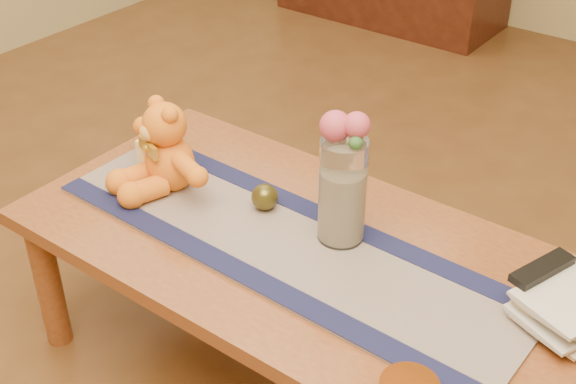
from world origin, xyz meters
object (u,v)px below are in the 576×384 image
Objects in this scene: book_bottom at (539,294)px; glass_vase at (342,191)px; tv_remote at (542,269)px; bronze_ball at (265,197)px; pillar_candle at (162,155)px; teddy_bear at (168,146)px.

glass_vase is at bearing -154.59° from book_bottom.
bronze_ball is at bearing -154.35° from tv_remote.
book_bottom is 0.08m from tv_remote.
book_bottom is at bearing 7.44° from pillar_candle.
tv_remote is at bearing -93.00° from book_bottom.
tv_remote is (0.67, 0.09, 0.04)m from bronze_ball.
bronze_ball is 0.30× the size of book_bottom.
tv_remote is at bearing 27.50° from teddy_bear.
tv_remote is at bearing 8.99° from glass_vase.
book_bottom is at bearing 28.03° from teddy_bear.
glass_vase reaches higher than teddy_bear.
teddy_bear is 0.28m from bronze_ball.
pillar_candle is 0.42× the size of glass_vase.
glass_vase is at bearing 5.16° from pillar_candle.
bronze_ball is (-0.22, -0.01, -0.10)m from glass_vase.
pillar_candle is at bearing -173.94° from bronze_ball.
glass_vase is (0.48, 0.07, 0.02)m from teddy_bear.
tv_remote reaches higher than bronze_ball.
teddy_bear is 0.49m from glass_vase.
glass_vase is 0.46m from tv_remote.
pillar_candle is at bearing -157.24° from book_bottom.
tv_remote is (0.45, 0.07, -0.05)m from glass_vase.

